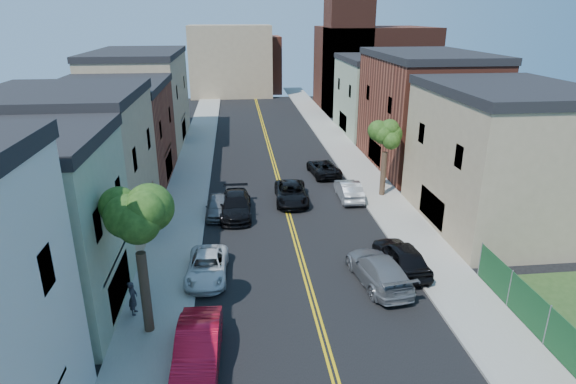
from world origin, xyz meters
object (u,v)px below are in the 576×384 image
object	(u,v)px
white_pickup	(207,267)
pedestrian_left	(133,298)
red_sedan	(198,347)
grey_car_left	(218,206)
black_car_left	(236,205)
dark_car_right_far	(323,168)
grey_car_right	(378,270)
silver_car_right	(349,190)
black_car_right	(401,256)
black_suv_lane	(291,193)

from	to	relation	value
white_pickup	pedestrian_left	distance (m)	4.72
white_pickup	red_sedan	bearing A→B (deg)	-88.07
grey_car_left	black_car_left	xyz separation A→B (m)	(1.32, -0.16, 0.09)
grey_car_left	dark_car_right_far	world-z (taller)	grey_car_left
red_sedan	dark_car_right_far	bearing A→B (deg)	70.09
white_pickup	pedestrian_left	xyz separation A→B (m)	(-3.35, -3.31, 0.36)
grey_car_left	grey_car_right	distance (m)	13.75
red_sedan	dark_car_right_far	size ratio (longest dim) A/B	1.02
white_pickup	black_car_left	distance (m)	8.85
grey_car_left	silver_car_right	distance (m)	10.45
grey_car_left	black_car_left	bearing A→B (deg)	-6.81
black_car_left	black_car_right	distance (m)	12.95
grey_car_left	white_pickup	bearing A→B (deg)	-92.00
grey_car_left	black_car_left	distance (m)	1.34
white_pickup	pedestrian_left	world-z (taller)	pedestrian_left
pedestrian_left	black_car_left	bearing A→B (deg)	-20.48
pedestrian_left	grey_car_right	bearing A→B (deg)	-80.09
white_pickup	dark_car_right_far	xyz separation A→B (m)	(9.66, 17.22, 0.03)
black_car_right	silver_car_right	size ratio (longest dim) A/B	1.09
dark_car_right_far	silver_car_right	bearing A→B (deg)	92.50
red_sedan	black_car_left	distance (m)	15.90
black_car_right	black_car_left	bearing A→B (deg)	-48.73
white_pickup	black_car_right	xyz separation A→B (m)	(10.97, -0.32, 0.19)
red_sedan	silver_car_right	xyz separation A→B (m)	(10.60, 18.15, -0.08)
silver_car_right	white_pickup	bearing A→B (deg)	47.15
black_car_right	silver_car_right	distance (m)	11.36
red_sedan	black_car_left	world-z (taller)	red_sedan
black_car_left	silver_car_right	xyz separation A→B (m)	(8.90, 2.35, -0.04)
black_car_left	grey_car_right	world-z (taller)	grey_car_right
grey_car_left	black_car_right	distance (m)	14.04
grey_car_left	black_car_right	bearing A→B (deg)	-40.56
white_pickup	pedestrian_left	size ratio (longest dim) A/B	2.73
black_car_right	pedestrian_left	distance (m)	14.63
grey_car_right	grey_car_left	bearing A→B (deg)	-56.96
dark_car_right_far	grey_car_left	bearing A→B (deg)	36.08
white_pickup	black_car_left	bearing A→B (deg)	81.26
grey_car_left	grey_car_right	xyz separation A→B (m)	(8.92, -10.46, 0.11)
dark_car_right_far	black_suv_lane	xyz separation A→B (m)	(-3.69, -6.34, 0.04)
white_pickup	black_car_right	world-z (taller)	black_car_right
black_car_right	grey_car_right	bearing A→B (deg)	32.46
red_sedan	black_car_right	xyz separation A→B (m)	(11.00, 6.79, 0.01)
grey_car_right	black_suv_lane	size ratio (longest dim) A/B	1.05
grey_car_left	pedestrian_left	xyz separation A→B (m)	(-3.69, -12.17, 0.32)
red_sedan	grey_car_left	size ratio (longest dim) A/B	1.23
white_pickup	dark_car_right_far	size ratio (longest dim) A/B	0.96
silver_car_right	black_suv_lane	world-z (taller)	silver_car_right
grey_car_left	black_suv_lane	size ratio (longest dim) A/B	0.78
black_car_left	black_suv_lane	size ratio (longest dim) A/B	1.03
red_sedan	black_car_left	bearing A→B (deg)	85.66
grey_car_right	black_suv_lane	distance (m)	12.92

